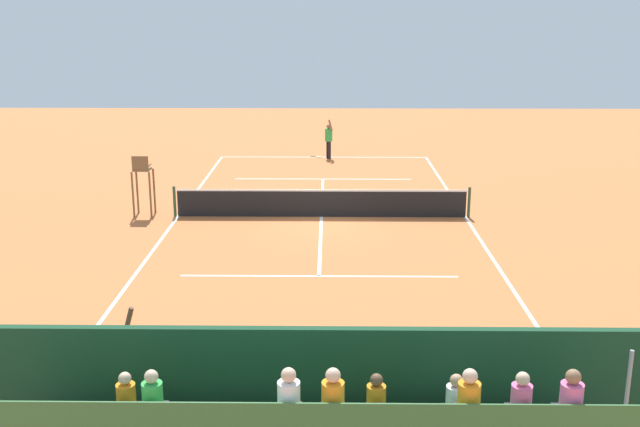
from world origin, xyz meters
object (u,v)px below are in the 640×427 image
(tennis_net, at_px, (321,203))
(equipment_bag, at_px, (359,411))
(tennis_racket, at_px, (318,157))
(umpire_chair, at_px, (142,179))
(tennis_player, at_px, (329,138))
(line_judge, at_px, (125,360))
(tennis_ball_near, at_px, (331,162))
(courtside_bench, at_px, (449,388))

(tennis_net, relative_size, equipment_bag, 11.44)
(tennis_racket, bearing_deg, umpire_chair, 61.60)
(tennis_net, bearing_deg, equipment_bag, 93.42)
(tennis_player, xyz_separation_m, line_judge, (3.53, 23.86, 0.00))
(tennis_racket, bearing_deg, tennis_ball_near, 115.44)
(tennis_racket, bearing_deg, tennis_net, 91.43)
(tennis_net, height_order, equipment_bag, tennis_net)
(courtside_bench, bearing_deg, equipment_bag, 4.69)
(tennis_net, distance_m, tennis_racket, 11.09)
(tennis_net, distance_m, equipment_bag, 13.43)
(courtside_bench, xyz_separation_m, line_judge, (5.67, -0.09, 0.46))
(umpire_chair, relative_size, tennis_ball_near, 32.42)
(courtside_bench, relative_size, line_judge, 0.93)
(tennis_player, distance_m, line_judge, 24.12)
(tennis_net, bearing_deg, line_judge, 75.95)
(equipment_bag, bearing_deg, courtside_bench, -175.31)
(umpire_chair, distance_m, courtside_bench, 15.91)
(tennis_player, relative_size, line_judge, 1.00)
(tennis_player, bearing_deg, equipment_bag, 91.35)
(umpire_chair, distance_m, line_judge, 13.61)
(tennis_player, height_order, tennis_ball_near, tennis_player)
(tennis_player, relative_size, tennis_ball_near, 29.18)
(courtside_bench, height_order, equipment_bag, courtside_bench)
(umpire_chair, xyz_separation_m, tennis_racket, (-5.92, -10.96, -1.30))
(tennis_player, xyz_separation_m, tennis_racket, (0.51, -0.39, -1.00))
(equipment_bag, xyz_separation_m, line_judge, (4.10, -0.22, 0.84))
(tennis_net, xyz_separation_m, umpire_chair, (6.20, -0.12, 0.81))
(line_judge, bearing_deg, tennis_ball_near, -99.06)
(tennis_net, height_order, courtside_bench, tennis_net)
(umpire_chair, bearing_deg, line_judge, 102.31)
(tennis_player, relative_size, tennis_racket, 3.40)
(tennis_player, distance_m, tennis_racket, 1.19)
(courtside_bench, bearing_deg, tennis_ball_near, -85.01)
(umpire_chair, relative_size, tennis_racket, 3.78)
(umpire_chair, distance_m, tennis_player, 12.37)
(tennis_ball_near, bearing_deg, tennis_racket, -64.56)
(courtside_bench, distance_m, equipment_bag, 1.62)
(tennis_ball_near, bearing_deg, umpire_chair, 55.72)
(courtside_bench, bearing_deg, tennis_player, -84.91)
(courtside_bench, bearing_deg, umpire_chair, -57.39)
(tennis_net, height_order, tennis_ball_near, tennis_net)
(equipment_bag, height_order, tennis_ball_near, equipment_bag)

